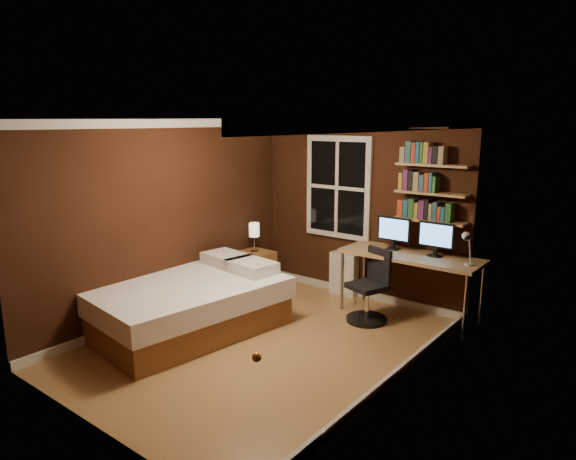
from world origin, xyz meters
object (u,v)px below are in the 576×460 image
Objects in this scene: bed at (187,304)px; office_chair at (370,295)px; desk_lamp at (468,248)px; nightstand at (255,271)px; radiator at (344,274)px; monitor_left at (394,233)px; desk at (410,259)px; bedside_lamp at (254,238)px; monitor_right at (436,240)px.

office_chair is (1.61, 1.59, 0.03)m from bed.
bed is 2.27m from office_chair.
bed is 5.45× the size of desk_lamp.
nightstand is 0.64× the size of office_chair.
desk_lamp is at bearing -10.82° from radiator.
nightstand is 3.11m from desk_lamp.
bed is 2.77m from monitor_left.
radiator is at bearing 169.79° from monitor_left.
desk is at bearing 13.93° from nightstand.
nightstand is at bearing -159.88° from office_chair.
monitor_left is at bearing 104.01° from office_chair.
office_chair is (1.92, 0.03, -0.47)m from bedside_lamp.
office_chair is at bearing 0.77° from bedside_lamp.
nightstand is 1.32× the size of monitor_right.
radiator is 1.13m from monitor_left.
monitor_right is at bearing 58.22° from office_chair.
nightstand is at bearing -168.36° from monitor_right.
bedside_lamp is at bearing 0.00° from nightstand.
bed reaches higher than nightstand.
bedside_lamp reaches higher than radiator.
bedside_lamp is 1.41m from radiator.
desk_lamp is at bearing 6.01° from bedside_lamp.
radiator is 1.37× the size of monitor_right.
desk_lamp is (2.69, 1.88, 0.74)m from bed.
bed is at bearing -75.94° from nightstand.
monitor_left reaches higher than office_chair.
bed is 2.39m from radiator.
nightstand is (-0.31, 1.57, -0.02)m from bed.
office_chair reaches higher than desk.
monitor_right is (2.23, 2.09, 0.73)m from bed.
desk_lamp is 1.33m from office_chair.
bed reaches higher than radiator.
monitor_left is at bearing 59.28° from bed.
bed is 2.83m from desk.
nightstand is 2.34m from desk.
monitor_right is at bearing 0.00° from monitor_left.
bedside_lamp reaches higher than bed.
desk is at bearing 53.52° from bed.
bedside_lamp is 2.05m from monitor_left.
desk reaches higher than radiator.
office_chair is (-0.05, -0.50, -0.71)m from monitor_left.
bed is at bearing -134.21° from desk.
radiator is 0.67× the size of office_chair.
bedside_lamp reaches higher than office_chair.
office_chair is (0.79, -0.65, 0.04)m from radiator.
monitor_right is at bearing 14.67° from nightstand.
radiator is at bearing 173.88° from monitor_right.
office_chair is (-0.62, -0.50, -0.71)m from monitor_right.
monitor_right reaches higher than office_chair.
bedside_lamp is 0.97× the size of monitor_left.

